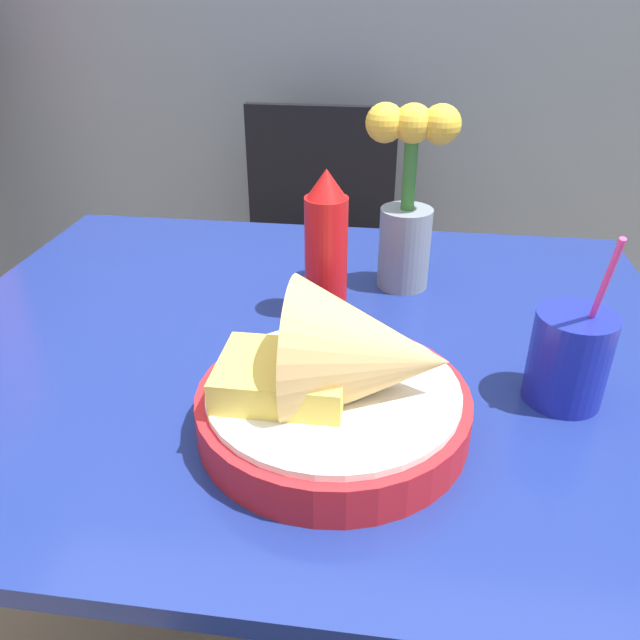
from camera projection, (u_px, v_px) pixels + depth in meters
name	position (u px, v px, depth m)	size (l,w,h in m)	color
dining_table	(303.00, 394.00, 0.92)	(1.06, 0.87, 0.72)	navy
chair_far_window	(316.00, 246.00, 1.68)	(0.40, 0.40, 0.87)	black
food_basket	(346.00, 383.00, 0.66)	(0.30, 0.30, 0.18)	red
ketchup_bottle	(326.00, 247.00, 0.88)	(0.06, 0.06, 0.22)	red
drink_cup	(568.00, 360.00, 0.72)	(0.09, 0.09, 0.22)	#192399
flower_vase	(408.00, 201.00, 0.94)	(0.14, 0.08, 0.28)	gray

